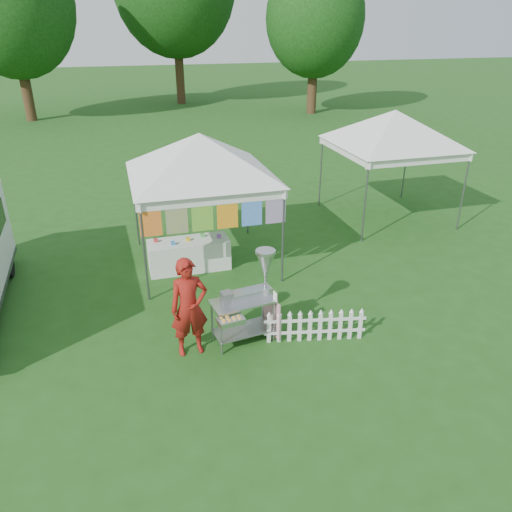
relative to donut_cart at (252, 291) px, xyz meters
name	(u,v)px	position (x,y,z in m)	size (l,w,h in m)	color
ground	(243,346)	(-0.23, -0.18, -0.98)	(120.00, 120.00, 0.00)	#1F4D16
canopy_main	(199,134)	(-0.23, 3.31, 2.01)	(4.24, 4.24, 3.45)	#59595E
canopy_right	(396,110)	(5.27, 4.82, 2.01)	(4.24, 4.24, 3.45)	#59595E
tree_left	(10,4)	(-6.23, 23.82, 4.86)	(6.40, 6.40, 9.53)	#392A14
tree_right	(315,19)	(9.77, 21.82, 4.21)	(5.60, 5.60, 8.42)	#392A14
donut_cart	(252,291)	(0.00, 0.00, 0.00)	(1.20, 0.97, 1.66)	gray
vendor	(189,308)	(-1.10, -0.07, -0.11)	(0.63, 0.42, 1.74)	maroon
picket_fence	(315,327)	(1.04, -0.35, -0.69)	(1.77, 0.39, 0.56)	silver
display_table	(189,255)	(-0.63, 3.08, -0.63)	(1.80, 0.70, 0.68)	white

